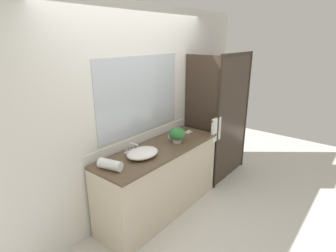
{
  "coord_description": "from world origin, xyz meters",
  "views": [
    {
      "loc": [
        -2.36,
        -2.0,
        2.21
      ],
      "look_at": [
        0.15,
        0.0,
        1.15
      ],
      "focal_mm": 28.88,
      "sensor_mm": 36.0,
      "label": 1
    }
  ],
  "objects_px": {
    "faucet": "(131,149)",
    "potted_plant": "(177,134)",
    "sink_basin": "(143,153)",
    "rolled_towel_near_edge": "(110,165)",
    "amenity_bottle_body_wash": "(178,133)",
    "soap_dish": "(189,132)",
    "amenity_bottle_conditioner": "(169,135)"
  },
  "relations": [
    {
      "from": "soap_dish",
      "to": "rolled_towel_near_edge",
      "type": "bearing_deg",
      "value": -179.49
    },
    {
      "from": "sink_basin",
      "to": "soap_dish",
      "type": "height_order",
      "value": "sink_basin"
    },
    {
      "from": "faucet",
      "to": "rolled_towel_near_edge",
      "type": "xyz_separation_m",
      "value": [
        -0.44,
        -0.15,
        0.01
      ]
    },
    {
      "from": "faucet",
      "to": "amenity_bottle_conditioner",
      "type": "distance_m",
      "value": 0.67
    },
    {
      "from": "sink_basin",
      "to": "potted_plant",
      "type": "relative_size",
      "value": 1.88
    },
    {
      "from": "sink_basin",
      "to": "faucet",
      "type": "distance_m",
      "value": 0.19
    },
    {
      "from": "amenity_bottle_body_wash",
      "to": "rolled_towel_near_edge",
      "type": "relative_size",
      "value": 0.29
    },
    {
      "from": "sink_basin",
      "to": "rolled_towel_near_edge",
      "type": "xyz_separation_m",
      "value": [
        -0.44,
        0.04,
        0.01
      ]
    },
    {
      "from": "soap_dish",
      "to": "amenity_bottle_conditioner",
      "type": "relative_size",
      "value": 1.21
    },
    {
      "from": "potted_plant",
      "to": "rolled_towel_near_edge",
      "type": "xyz_separation_m",
      "value": [
        -1.04,
        0.09,
        -0.06
      ]
    },
    {
      "from": "amenity_bottle_conditioner",
      "to": "rolled_towel_near_edge",
      "type": "height_order",
      "value": "rolled_towel_near_edge"
    },
    {
      "from": "amenity_bottle_body_wash",
      "to": "rolled_towel_near_edge",
      "type": "height_order",
      "value": "rolled_towel_near_edge"
    },
    {
      "from": "amenity_bottle_body_wash",
      "to": "rolled_towel_near_edge",
      "type": "xyz_separation_m",
      "value": [
        -1.27,
        -0.07,
        0.02
      ]
    },
    {
      "from": "potted_plant",
      "to": "rolled_towel_near_edge",
      "type": "distance_m",
      "value": 1.05
    },
    {
      "from": "faucet",
      "to": "amenity_bottle_body_wash",
      "type": "xyz_separation_m",
      "value": [
        0.83,
        -0.08,
        -0.01
      ]
    },
    {
      "from": "faucet",
      "to": "soap_dish",
      "type": "distance_m",
      "value": 1.03
    },
    {
      "from": "faucet",
      "to": "soap_dish",
      "type": "height_order",
      "value": "faucet"
    },
    {
      "from": "soap_dish",
      "to": "amenity_bottle_conditioner",
      "type": "distance_m",
      "value": 0.36
    },
    {
      "from": "amenity_bottle_body_wash",
      "to": "amenity_bottle_conditioner",
      "type": "relative_size",
      "value": 0.9
    },
    {
      "from": "faucet",
      "to": "potted_plant",
      "type": "distance_m",
      "value": 0.65
    },
    {
      "from": "potted_plant",
      "to": "rolled_towel_near_edge",
      "type": "bearing_deg",
      "value": 175.11
    },
    {
      "from": "faucet",
      "to": "potted_plant",
      "type": "bearing_deg",
      "value": -22.02
    },
    {
      "from": "potted_plant",
      "to": "amenity_bottle_body_wash",
      "type": "height_order",
      "value": "potted_plant"
    },
    {
      "from": "faucet",
      "to": "rolled_towel_near_edge",
      "type": "bearing_deg",
      "value": -160.78
    },
    {
      "from": "rolled_towel_near_edge",
      "to": "amenity_bottle_body_wash",
      "type": "bearing_deg",
      "value": 3.13
    },
    {
      "from": "soap_dish",
      "to": "potted_plant",
      "type": "bearing_deg",
      "value": -166.19
    },
    {
      "from": "sink_basin",
      "to": "soap_dish",
      "type": "xyz_separation_m",
      "value": [
        1.01,
        0.05,
        -0.03
      ]
    },
    {
      "from": "amenity_bottle_conditioner",
      "to": "rolled_towel_near_edge",
      "type": "xyz_separation_m",
      "value": [
        -1.11,
        -0.1,
        0.02
      ]
    },
    {
      "from": "faucet",
      "to": "potted_plant",
      "type": "xyz_separation_m",
      "value": [
        0.6,
        -0.24,
        0.07
      ]
    },
    {
      "from": "sink_basin",
      "to": "rolled_towel_near_edge",
      "type": "relative_size",
      "value": 1.57
    },
    {
      "from": "potted_plant",
      "to": "amenity_bottle_conditioner",
      "type": "height_order",
      "value": "potted_plant"
    },
    {
      "from": "faucet",
      "to": "rolled_towel_near_edge",
      "type": "distance_m",
      "value": 0.47
    }
  ]
}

